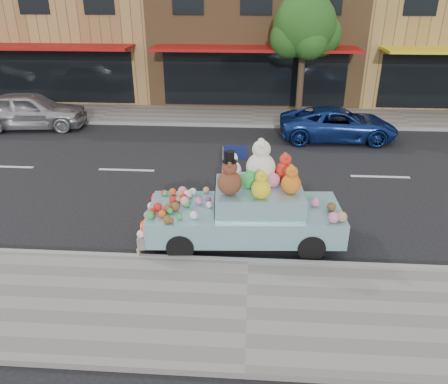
# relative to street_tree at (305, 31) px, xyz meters

# --- Properties ---
(ground) EXTENTS (120.00, 120.00, 0.00)m
(ground) POSITION_rel_street_tree_xyz_m (-2.03, -6.55, -3.69)
(ground) COLOR black
(ground) RESTS_ON ground
(near_sidewalk) EXTENTS (60.00, 3.00, 0.12)m
(near_sidewalk) POSITION_rel_street_tree_xyz_m (-2.03, -13.05, -3.63)
(near_sidewalk) COLOR gray
(near_sidewalk) RESTS_ON ground
(far_sidewalk) EXTENTS (60.00, 3.00, 0.12)m
(far_sidewalk) POSITION_rel_street_tree_xyz_m (-2.03, -0.05, -3.63)
(far_sidewalk) COLOR gray
(far_sidewalk) RESTS_ON ground
(near_kerb) EXTENTS (60.00, 0.12, 0.13)m
(near_kerb) POSITION_rel_street_tree_xyz_m (-2.03, -11.55, -3.63)
(near_kerb) COLOR gray
(near_kerb) RESTS_ON ground
(far_kerb) EXTENTS (60.00, 0.12, 0.13)m
(far_kerb) POSITION_rel_street_tree_xyz_m (-2.03, -1.55, -3.63)
(far_kerb) COLOR gray
(far_kerb) RESTS_ON ground
(storefront_left) EXTENTS (10.00, 9.80, 7.30)m
(storefront_left) POSITION_rel_street_tree_xyz_m (-12.03, 5.42, -0.05)
(storefront_left) COLOR #A27F44
(storefront_left) RESTS_ON ground
(storefront_mid) EXTENTS (10.00, 9.80, 7.30)m
(storefront_mid) POSITION_rel_street_tree_xyz_m (-2.03, 5.42, -0.05)
(storefront_mid) COLOR brown
(storefront_mid) RESTS_ON ground
(street_tree) EXTENTS (3.00, 2.70, 5.22)m
(street_tree) POSITION_rel_street_tree_xyz_m (0.00, 0.00, 0.00)
(street_tree) COLOR #38281C
(street_tree) RESTS_ON ground
(car_silver) EXTENTS (4.60, 2.29, 1.51)m
(car_silver) POSITION_rel_street_tree_xyz_m (-11.14, -2.31, -2.94)
(car_silver) COLOR #ADACB1
(car_silver) RESTS_ON ground
(car_blue) EXTENTS (4.42, 2.10, 1.22)m
(car_blue) POSITION_rel_street_tree_xyz_m (1.22, -2.95, -3.08)
(car_blue) COLOR navy
(car_blue) RESTS_ON ground
(art_car) EXTENTS (4.58, 2.01, 2.32)m
(art_car) POSITION_rel_street_tree_xyz_m (-2.11, -10.54, -2.88)
(art_car) COLOR black
(art_car) RESTS_ON ground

